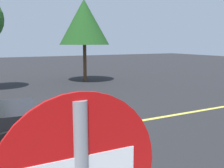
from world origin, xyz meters
name	(u,v)px	position (x,y,z in m)	size (l,w,h in m)	color
ground_plane	(0,145)	(0.00, 0.00, 0.00)	(80.00, 80.00, 0.00)	#262628
lane_marking_centre	(107,127)	(3.00, 0.00, 0.01)	(28.00, 0.16, 0.01)	#E0D14C
tree_left_verge	(84,22)	(5.84, 8.93, 3.81)	(3.22, 3.22, 5.25)	#513823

